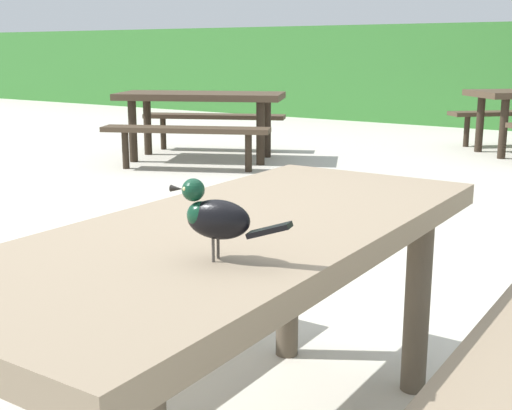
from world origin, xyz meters
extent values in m
plane|color=beige|center=(0.00, 0.00, 0.00)|extent=(60.00, 60.00, 0.00)
cube|color=#84725B|center=(0.32, -0.25, 0.70)|extent=(0.78, 1.81, 0.07)
cylinder|color=brown|center=(0.05, 0.45, 0.33)|extent=(0.09, 0.09, 0.67)
cylinder|color=brown|center=(0.58, 0.46, 0.33)|extent=(0.09, 0.09, 0.67)
cube|color=#84725B|center=(-0.38, -0.26, 0.41)|extent=(0.30, 1.71, 0.05)
cylinder|color=brown|center=(-0.38, 0.38, 0.20)|extent=(0.07, 0.07, 0.39)
cube|color=#84725B|center=(1.02, -0.24, 0.41)|extent=(0.30, 1.71, 0.05)
ellipsoid|color=black|center=(0.48, -0.56, 0.84)|extent=(0.16, 0.10, 0.09)
ellipsoid|color=#0F3823|center=(0.44, -0.57, 0.84)|extent=(0.08, 0.07, 0.06)
sphere|color=#0F3823|center=(0.42, -0.57, 0.90)|extent=(0.05, 0.05, 0.05)
sphere|color=#EAE08C|center=(0.41, -0.60, 0.90)|extent=(0.01, 0.01, 0.01)
sphere|color=#EAE08C|center=(0.40, -0.56, 0.90)|extent=(0.01, 0.01, 0.01)
cone|color=black|center=(0.38, -0.58, 0.90)|extent=(0.03, 0.02, 0.02)
cube|color=black|center=(0.59, -0.53, 0.82)|extent=(0.10, 0.06, 0.04)
cylinder|color=#47423D|center=(0.47, -0.58, 0.77)|extent=(0.01, 0.01, 0.05)
cylinder|color=#47423D|center=(0.47, -0.55, 0.77)|extent=(0.01, 0.01, 0.05)
cube|color=#473828|center=(-3.34, 4.16, 0.70)|extent=(1.95, 1.46, 0.07)
cylinder|color=#2E241A|center=(-2.59, 4.22, 0.33)|extent=(0.09, 0.09, 0.67)
cylinder|color=#2E241A|center=(-2.82, 4.70, 0.33)|extent=(0.09, 0.09, 0.67)
cylinder|color=#2E241A|center=(-3.86, 3.62, 0.33)|extent=(0.09, 0.09, 0.67)
cylinder|color=#2E241A|center=(-4.09, 4.09, 0.33)|extent=(0.09, 0.09, 0.67)
cube|color=#473828|center=(-3.03, 3.53, 0.41)|extent=(1.66, 0.99, 0.05)
cylinder|color=#2E241A|center=(-2.46, 3.80, 0.20)|extent=(0.07, 0.07, 0.39)
cylinder|color=#2E241A|center=(-3.61, 3.25, 0.20)|extent=(0.07, 0.07, 0.39)
cube|color=#473828|center=(-3.64, 4.79, 0.41)|extent=(1.66, 0.99, 0.05)
cylinder|color=#2E241A|center=(-3.06, 5.07, 0.20)|extent=(0.07, 0.07, 0.39)
cylinder|color=#2E241A|center=(-4.22, 4.51, 0.20)|extent=(0.07, 0.07, 0.39)
cylinder|color=#2E241A|center=(-0.57, 6.10, 0.33)|extent=(0.09, 0.09, 0.67)
cylinder|color=#2E241A|center=(-0.94, 6.48, 0.33)|extent=(0.09, 0.09, 0.67)
cylinder|color=#2E241A|center=(-1.20, 6.83, 0.20)|extent=(0.07, 0.07, 0.39)
camera|label=1|loc=(1.36, -1.72, 1.21)|focal=47.47mm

